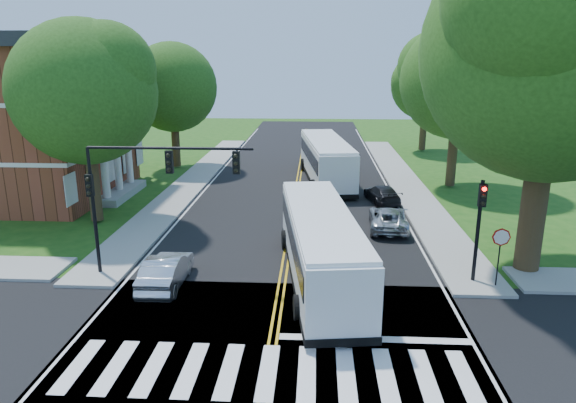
# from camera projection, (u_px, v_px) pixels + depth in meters

# --- Properties ---
(ground) EXTENTS (140.00, 140.00, 0.00)m
(ground) POSITION_uv_depth(u_px,v_px,m) (269.00, 363.00, 16.30)
(ground) COLOR #1A4B12
(ground) RESTS_ON ground
(road) EXTENTS (14.00, 96.00, 0.01)m
(road) POSITION_uv_depth(u_px,v_px,m) (294.00, 206.00, 33.62)
(road) COLOR black
(road) RESTS_ON ground
(cross_road) EXTENTS (60.00, 12.00, 0.01)m
(cross_road) POSITION_uv_depth(u_px,v_px,m) (269.00, 362.00, 16.30)
(cross_road) COLOR black
(cross_road) RESTS_ON ground
(center_line) EXTENTS (0.36, 70.00, 0.01)m
(center_line) POSITION_uv_depth(u_px,v_px,m) (297.00, 191.00, 37.46)
(center_line) COLOR gold
(center_line) RESTS_ON road
(edge_line_w) EXTENTS (0.12, 70.00, 0.01)m
(edge_line_w) POSITION_uv_depth(u_px,v_px,m) (205.00, 190.00, 37.83)
(edge_line_w) COLOR silver
(edge_line_w) RESTS_ON road
(edge_line_e) EXTENTS (0.12, 70.00, 0.01)m
(edge_line_e) POSITION_uv_depth(u_px,v_px,m) (390.00, 193.00, 37.10)
(edge_line_e) COLOR silver
(edge_line_e) RESTS_ON road
(crosswalk) EXTENTS (12.60, 3.00, 0.01)m
(crosswalk) POSITION_uv_depth(u_px,v_px,m) (268.00, 371.00, 15.81)
(crosswalk) COLOR silver
(crosswalk) RESTS_ON road
(stop_bar) EXTENTS (6.60, 0.40, 0.01)m
(stop_bar) POSITION_uv_depth(u_px,v_px,m) (375.00, 339.00, 17.65)
(stop_bar) COLOR silver
(stop_bar) RESTS_ON road
(sidewalk_nw) EXTENTS (2.60, 40.00, 0.15)m
(sidewalk_nw) POSITION_uv_depth(u_px,v_px,m) (194.00, 180.00, 40.78)
(sidewalk_nw) COLOR gray
(sidewalk_nw) RESTS_ON ground
(sidewalk_ne) EXTENTS (2.60, 40.00, 0.15)m
(sidewalk_ne) POSITION_uv_depth(u_px,v_px,m) (405.00, 182.00, 39.89)
(sidewalk_ne) COLOR gray
(sidewalk_ne) RESTS_ON ground
(tree_ne_big) EXTENTS (10.80, 10.80, 14.91)m
(tree_ne_big) POSITION_uv_depth(u_px,v_px,m) (554.00, 51.00, 20.84)
(tree_ne_big) COLOR #372816
(tree_ne_big) RESTS_ON ground
(tree_west_near) EXTENTS (8.00, 8.00, 11.40)m
(tree_west_near) POSITION_uv_depth(u_px,v_px,m) (84.00, 93.00, 28.38)
(tree_west_near) COLOR #372816
(tree_west_near) RESTS_ON ground
(tree_west_far) EXTENTS (7.60, 7.60, 10.67)m
(tree_west_far) POSITION_uv_depth(u_px,v_px,m) (173.00, 87.00, 43.89)
(tree_west_far) COLOR #372816
(tree_west_far) RESTS_ON ground
(tree_east_mid) EXTENTS (8.40, 8.40, 11.93)m
(tree_east_mid) POSITION_uv_depth(u_px,v_px,m) (459.00, 80.00, 36.68)
(tree_east_mid) COLOR #372816
(tree_east_mid) RESTS_ON ground
(tree_east_far) EXTENTS (7.20, 7.20, 10.34)m
(tree_east_far) POSITION_uv_depth(u_px,v_px,m) (426.00, 84.00, 52.28)
(tree_east_far) COLOR #372816
(tree_east_far) RESTS_ON ground
(signal_nw) EXTENTS (7.15, 0.46, 5.66)m
(signal_nw) POSITION_uv_depth(u_px,v_px,m) (144.00, 180.00, 21.63)
(signal_nw) COLOR black
(signal_nw) RESTS_ON ground
(signal_ne) EXTENTS (0.30, 0.46, 4.40)m
(signal_ne) POSITION_uv_depth(u_px,v_px,m) (480.00, 218.00, 21.26)
(signal_ne) COLOR black
(signal_ne) RESTS_ON ground
(stop_sign) EXTENTS (0.76, 0.08, 2.53)m
(stop_sign) POSITION_uv_depth(u_px,v_px,m) (501.00, 243.00, 21.02)
(stop_sign) COLOR black
(stop_sign) RESTS_ON ground
(bus_lead) EXTENTS (4.03, 12.04, 3.05)m
(bus_lead) POSITION_uv_depth(u_px,v_px,m) (320.00, 244.00, 22.12)
(bus_lead) COLOR white
(bus_lead) RESTS_ON road
(bus_follow) EXTENTS (4.34, 12.98, 3.30)m
(bus_follow) POSITION_uv_depth(u_px,v_px,m) (326.00, 159.00, 40.26)
(bus_follow) COLOR white
(bus_follow) RESTS_ON road
(hatchback) EXTENTS (1.51, 4.18, 1.37)m
(hatchback) POSITION_uv_depth(u_px,v_px,m) (166.00, 271.00, 21.63)
(hatchback) COLOR silver
(hatchback) RESTS_ON road
(suv) EXTENTS (2.39, 4.62, 1.24)m
(suv) POSITION_uv_depth(u_px,v_px,m) (388.00, 218.00, 29.00)
(suv) COLOR #AEB1B6
(suv) RESTS_ON road
(dark_sedan) EXTENTS (2.39, 4.30, 1.18)m
(dark_sedan) POSITION_uv_depth(u_px,v_px,m) (382.00, 194.00, 34.40)
(dark_sedan) COLOR black
(dark_sedan) RESTS_ON road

